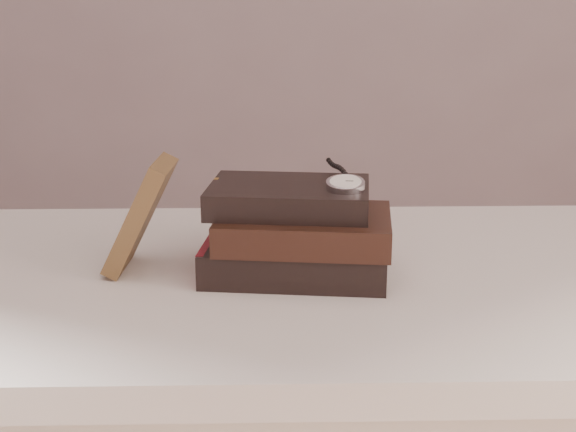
{
  "coord_description": "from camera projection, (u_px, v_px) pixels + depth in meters",
  "views": [
    {
      "loc": [
        -0.05,
        -0.61,
        1.11
      ],
      "look_at": [
        -0.02,
        0.34,
        0.82
      ],
      "focal_mm": 49.58,
      "sensor_mm": 36.0,
      "label": 1
    }
  ],
  "objects": [
    {
      "name": "journal",
      "position": [
        140.0,
        215.0,
        1.01
      ],
      "size": [
        0.09,
        0.1,
        0.15
      ],
      "primitive_type": "cube",
      "rotation": [
        0.0,
        0.46,
        -0.06
      ],
      "color": "#422D19",
      "rests_on": "table"
    },
    {
      "name": "pocket_watch",
      "position": [
        345.0,
        182.0,
        0.97
      ],
      "size": [
        0.05,
        0.15,
        0.02
      ],
      "color": "silver",
      "rests_on": "book_stack"
    },
    {
      "name": "table",
      "position": [
        307.0,
        336.0,
        1.05
      ],
      "size": [
        1.0,
        0.6,
        0.75
      ],
      "color": "silver",
      "rests_on": "ground"
    },
    {
      "name": "book_stack",
      "position": [
        297.0,
        233.0,
        1.0
      ],
      "size": [
        0.25,
        0.19,
        0.11
      ],
      "color": "black",
      "rests_on": "table"
    },
    {
      "name": "eyeglasses",
      "position": [
        242.0,
        206.0,
        1.08
      ],
      "size": [
        0.11,
        0.12,
        0.05
      ],
      "color": "silver",
      "rests_on": "book_stack"
    }
  ]
}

